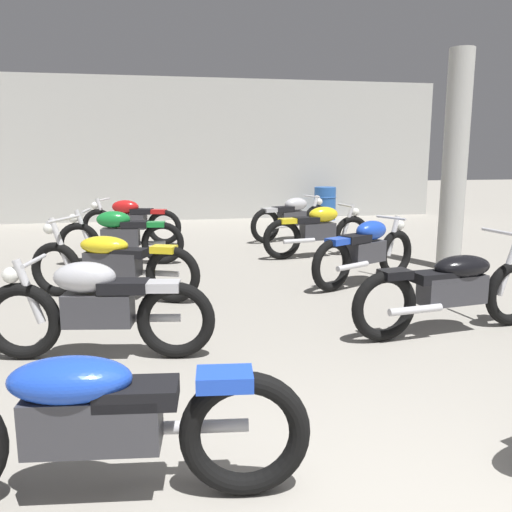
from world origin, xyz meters
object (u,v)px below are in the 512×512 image
at_px(motorcycle_left_row_4, 130,220).
at_px(motorcycle_right_row_4, 292,217).
at_px(support_pillar, 455,162).
at_px(oil_drum, 325,203).
at_px(motorcycle_left_row_1, 97,307).
at_px(motorcycle_left_row_0, 91,418).
at_px(motorcycle_right_row_2, 366,250).
at_px(motorcycle_left_row_2, 112,262).
at_px(motorcycle_right_row_3, 318,230).
at_px(motorcycle_left_row_3, 120,236).
at_px(motorcycle_right_row_1, 454,288).

xyz_separation_m(motorcycle_left_row_4, motorcycle_right_row_4, (3.17, -0.13, 0.00)).
height_order(support_pillar, oil_drum, support_pillar).
bearing_deg(motorcycle_left_row_4, motorcycle_right_row_4, -2.27).
bearing_deg(motorcycle_left_row_1, motorcycle_left_row_0, -86.25).
relative_size(motorcycle_left_row_4, motorcycle_right_row_2, 1.06).
xyz_separation_m(support_pillar, oil_drum, (0.10, 6.20, -1.18)).
relative_size(motorcycle_left_row_2, motorcycle_left_row_4, 1.07).
bearing_deg(motorcycle_left_row_4, motorcycle_left_row_0, -89.94).
bearing_deg(motorcycle_right_row_3, support_pillar, -37.44).
height_order(support_pillar, motorcycle_left_row_4, support_pillar).
bearing_deg(motorcycle_right_row_3, motorcycle_left_row_1, -128.79).
bearing_deg(motorcycle_right_row_4, motorcycle_left_row_4, 177.73).
bearing_deg(motorcycle_left_row_3, oil_drum, 44.56).
xyz_separation_m(motorcycle_left_row_3, oil_drum, (5.00, 4.93, -0.03)).
relative_size(motorcycle_left_row_0, motorcycle_right_row_1, 1.00).
bearing_deg(support_pillar, motorcycle_right_row_1, -120.07).
relative_size(support_pillar, motorcycle_right_row_4, 1.72).
distance_m(support_pillar, oil_drum, 6.31).
relative_size(motorcycle_right_row_1, motorcycle_right_row_2, 1.20).
height_order(motorcycle_right_row_2, motorcycle_right_row_3, same).
bearing_deg(motorcycle_right_row_4, oil_drum, 60.86).
bearing_deg(support_pillar, motorcycle_left_row_4, 145.91).
distance_m(motorcycle_left_row_4, motorcycle_right_row_3, 3.70).
distance_m(motorcycle_left_row_4, motorcycle_right_row_4, 3.18).
bearing_deg(motorcycle_left_row_2, motorcycle_right_row_1, -30.16).
height_order(motorcycle_left_row_2, motorcycle_left_row_3, motorcycle_left_row_2).
relative_size(motorcycle_right_row_1, motorcycle_right_row_4, 1.16).
xyz_separation_m(motorcycle_left_row_3, motorcycle_left_row_4, (0.11, 1.97, 0.00)).
distance_m(motorcycle_left_row_2, oil_drum, 8.63).
height_order(support_pillar, motorcycle_left_row_1, support_pillar).
relative_size(motorcycle_right_row_1, oil_drum, 2.55).
bearing_deg(motorcycle_left_row_1, motorcycle_left_row_3, 89.83).
height_order(motorcycle_right_row_1, motorcycle_right_row_3, motorcycle_right_row_1).
height_order(motorcycle_right_row_3, oil_drum, motorcycle_right_row_3).
xyz_separation_m(support_pillar, motorcycle_left_row_2, (-4.91, -0.82, -1.15)).
xyz_separation_m(support_pillar, motorcycle_right_row_2, (-1.63, -0.68, -1.14)).
bearing_deg(motorcycle_left_row_4, motorcycle_left_row_1, -91.17).
bearing_deg(motorcycle_right_row_1, support_pillar, 59.93).
height_order(motorcycle_left_row_1, motorcycle_right_row_3, same).
relative_size(motorcycle_left_row_3, oil_drum, 2.31).
xyz_separation_m(motorcycle_left_row_3, motorcycle_right_row_3, (3.24, -0.00, 0.00)).
bearing_deg(motorcycle_right_row_4, motorcycle_left_row_1, -119.24).
height_order(motorcycle_left_row_0, motorcycle_left_row_2, same).
bearing_deg(oil_drum, motorcycle_right_row_3, -109.69).
distance_m(motorcycle_left_row_0, motorcycle_left_row_2, 3.96).
height_order(motorcycle_left_row_1, motorcycle_left_row_2, motorcycle_left_row_2).
distance_m(motorcycle_right_row_4, oil_drum, 3.53).
xyz_separation_m(motorcycle_right_row_2, oil_drum, (1.73, 6.88, -0.03)).
height_order(motorcycle_left_row_4, oil_drum, motorcycle_left_row_4).
distance_m(motorcycle_left_row_3, motorcycle_right_row_3, 3.24).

